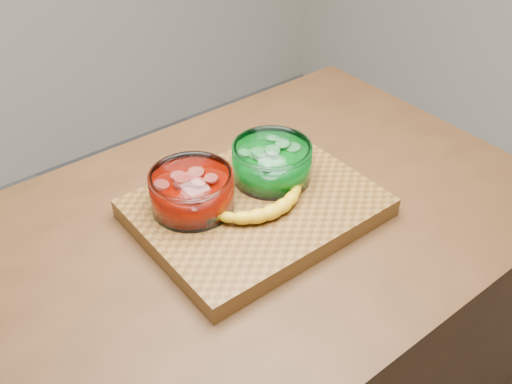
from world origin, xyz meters
TOP-DOWN VIEW (x-y plane):
  - counter at (0.00, 0.00)m, footprint 1.20×0.80m
  - cutting_board at (0.00, 0.00)m, footprint 0.45×0.35m
  - bowl_red at (-0.11, 0.06)m, footprint 0.16×0.16m
  - bowl_green at (0.07, 0.04)m, footprint 0.16×0.16m
  - banana at (-0.01, -0.03)m, footprint 0.24×0.12m

SIDE VIEW (x-z plane):
  - counter at x=0.00m, z-range 0.00..0.90m
  - cutting_board at x=0.00m, z-range 0.90..0.94m
  - banana at x=-0.01m, z-range 0.94..0.97m
  - bowl_red at x=-0.11m, z-range 0.94..1.01m
  - bowl_green at x=0.07m, z-range 0.94..1.01m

